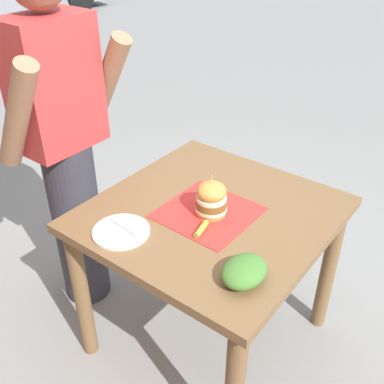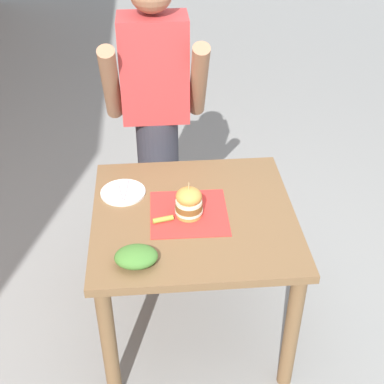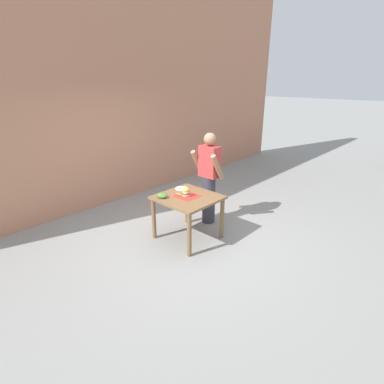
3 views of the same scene
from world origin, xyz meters
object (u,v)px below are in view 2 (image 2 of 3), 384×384
Objects in this scene: patio_table at (194,234)px; diner_across_table at (156,119)px; sandwich at (189,202)px; side_plate_with_forks at (123,192)px; pickle_spear at (163,219)px; side_salad at (136,257)px.

patio_table is 0.77m from diner_across_table.
side_plate_with_forks is at bearing 146.83° from sandwich.
side_plate_with_forks is (-0.31, 0.20, -0.07)m from sandwich.
pickle_spear is 0.43× the size of side_plate_with_forks.
sandwich is 0.81× the size of side_plate_with_forks.
side_salad is at bearing -114.50° from pickle_spear.
sandwich is 0.11× the size of diner_across_table.
patio_table is 0.21m from sandwich.
patio_table is 5.24× the size of side_salad.
diner_across_table is (-0.00, 0.76, 0.11)m from pickle_spear.
pickle_spear is 0.77m from diner_across_table.
diner_across_table is at bearing 101.79° from patio_table.
side_plate_with_forks is (-0.33, 0.19, 0.14)m from patio_table.
sandwich is at bearing -148.76° from patio_table.
pickle_spear is (-0.12, -0.04, -0.06)m from sandwich.
diner_across_table is (-0.15, 0.71, 0.26)m from patio_table.
side_salad reaches higher than patio_table.
side_salad is (-0.27, -0.32, 0.17)m from patio_table.
patio_table is 0.45m from side_salad.
sandwich is 1.00× the size of side_salad.
side_plate_with_forks is 0.51m from side_salad.
patio_table is at bearing 31.24° from sandwich.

